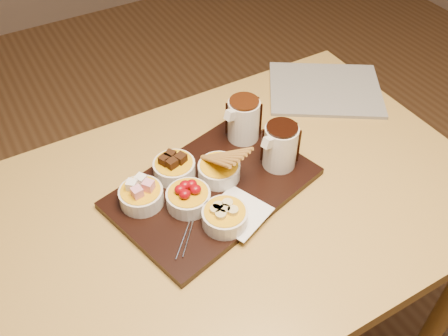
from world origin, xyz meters
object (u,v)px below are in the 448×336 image
serving_board (213,188)px  dining_table (231,225)px  newspaper (325,89)px  pitcher_milk_chocolate (244,120)px  bowl_strawberries (189,199)px  pitcher_dark_chocolate (280,147)px

serving_board → dining_table: bearing=-74.1°
serving_board → newspaper: size_ratio=1.43×
dining_table → newspaper: size_ratio=3.74×
pitcher_milk_chocolate → bowl_strawberries: bearing=-163.6°
dining_table → pitcher_milk_chocolate: pitcher_milk_chocolate is taller
newspaper → pitcher_milk_chocolate: bearing=-134.4°
dining_table → pitcher_dark_chocolate: bearing=10.1°
bowl_strawberries → pitcher_milk_chocolate: bearing=31.0°
serving_board → newspaper: serving_board is taller
bowl_strawberries → pitcher_dark_chocolate: pitcher_dark_chocolate is taller
serving_board → pitcher_dark_chocolate: bearing=-20.0°
serving_board → bowl_strawberries: bearing=-176.4°
dining_table → newspaper: newspaper is taller
pitcher_dark_chocolate → serving_board: bearing=160.0°
bowl_strawberries → dining_table: bearing=-10.1°
pitcher_dark_chocolate → bowl_strawberries: bearing=167.3°
dining_table → pitcher_dark_chocolate: (0.15, 0.03, 0.17)m
pitcher_milk_chocolate → newspaper: size_ratio=0.35×
serving_board → pitcher_milk_chocolate: (0.15, 0.11, 0.06)m
dining_table → pitcher_dark_chocolate: pitcher_dark_chocolate is taller
pitcher_milk_chocolate → newspaper: pitcher_milk_chocolate is taller
bowl_strawberries → newspaper: size_ratio=0.31×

